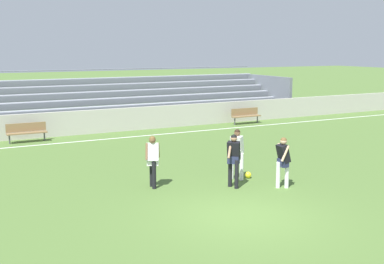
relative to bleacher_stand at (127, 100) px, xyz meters
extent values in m
plane|color=#4C6B30|center=(-3.05, -17.18, -1.30)|extent=(160.00, 160.00, 0.00)
cube|color=white|center=(-3.05, -5.02, -1.30)|extent=(44.00, 0.12, 0.01)
cube|color=#BCB7AD|center=(-3.05, -3.21, -0.69)|extent=(48.00, 0.16, 1.23)
cube|color=#9EA3AD|center=(0.00, -2.38, -0.95)|extent=(20.57, 0.36, 0.08)
cube|color=slate|center=(0.00, -2.58, -1.13)|extent=(20.57, 0.04, 0.35)
cube|color=#9EA3AD|center=(0.00, -1.58, -0.60)|extent=(20.57, 0.36, 0.08)
cube|color=slate|center=(0.00, -1.78, -0.78)|extent=(20.57, 0.04, 0.35)
cube|color=#9EA3AD|center=(0.00, -0.78, -0.25)|extent=(20.57, 0.36, 0.08)
cube|color=slate|center=(0.00, -0.98, -0.43)|extent=(20.57, 0.04, 0.35)
cube|color=#9EA3AD|center=(0.00, 0.02, 0.10)|extent=(20.57, 0.36, 0.08)
cube|color=slate|center=(0.00, -0.18, -0.08)|extent=(20.57, 0.04, 0.35)
cube|color=#9EA3AD|center=(0.00, 0.82, 0.45)|extent=(20.57, 0.36, 0.08)
cube|color=slate|center=(0.00, 0.62, 0.27)|extent=(20.57, 0.04, 0.35)
cube|color=#9EA3AD|center=(0.00, 1.62, 0.80)|extent=(20.57, 0.36, 0.08)
cube|color=slate|center=(0.00, 1.42, 0.63)|extent=(20.57, 0.04, 0.35)
cube|color=#9EA3AD|center=(0.00, 2.41, 1.15)|extent=(20.57, 0.36, 0.08)
cube|color=slate|center=(0.00, 2.21, 0.98)|extent=(20.57, 0.04, 0.35)
cube|color=slate|center=(10.19, 0.02, -0.08)|extent=(0.20, 5.15, 2.45)
cylinder|color=slate|center=(0.00, 2.66, 1.70)|extent=(20.57, 0.06, 0.06)
cube|color=olive|center=(5.72, -4.15, -0.85)|extent=(1.80, 0.40, 0.06)
cube|color=olive|center=(5.72, -3.97, -0.60)|extent=(1.80, 0.05, 0.40)
cylinder|color=#47474C|center=(4.94, -4.15, -1.08)|extent=(0.07, 0.07, 0.45)
cylinder|color=#47474C|center=(6.50, -4.15, -1.08)|extent=(0.07, 0.07, 0.45)
cube|color=olive|center=(-6.44, -4.15, -0.85)|extent=(1.80, 0.40, 0.06)
cube|color=olive|center=(-6.44, -3.97, -0.60)|extent=(1.80, 0.05, 0.40)
cylinder|color=#47474C|center=(-7.22, -4.15, -1.08)|extent=(0.07, 0.07, 0.45)
cylinder|color=#47474C|center=(-5.66, -4.15, -1.08)|extent=(0.07, 0.07, 0.45)
cylinder|color=white|center=(-1.35, -13.92, -0.84)|extent=(0.13, 0.13, 0.92)
cylinder|color=white|center=(-1.16, -14.22, -0.84)|extent=(0.13, 0.13, 0.92)
cube|color=white|center=(-1.25, -14.07, -0.40)|extent=(0.38, 0.42, 0.24)
cube|color=white|center=(-1.25, -14.07, -0.10)|extent=(0.47, 0.49, 0.59)
cylinder|color=brown|center=(-1.06, -13.97, -0.06)|extent=(0.35, 0.26, 0.46)
cylinder|color=brown|center=(-1.45, -14.16, -0.06)|extent=(0.35, 0.26, 0.46)
sphere|color=brown|center=(-1.25, -14.07, 0.28)|extent=(0.21, 0.21, 0.21)
sphere|color=black|center=(-1.25, -14.07, 0.30)|extent=(0.20, 0.20, 0.20)
cylinder|color=black|center=(-1.89, -14.69, -0.84)|extent=(0.13, 0.13, 0.92)
cylinder|color=black|center=(-1.83, -14.97, -0.84)|extent=(0.13, 0.13, 0.92)
cube|color=#232847|center=(-1.86, -14.83, -0.41)|extent=(0.41, 0.41, 0.24)
cube|color=black|center=(-1.86, -14.83, -0.11)|extent=(0.49, 0.49, 0.59)
cylinder|color=#A87A5B|center=(-1.67, -14.76, -0.07)|extent=(0.30, 0.30, 0.48)
cylinder|color=#A87A5B|center=(-2.05, -14.89, -0.07)|extent=(0.30, 0.30, 0.48)
sphere|color=#A87A5B|center=(-1.86, -14.83, 0.28)|extent=(0.21, 0.21, 0.21)
sphere|color=black|center=(-1.86, -14.83, 0.30)|extent=(0.20, 0.20, 0.20)
cylinder|color=black|center=(-4.13, -13.80, -0.87)|extent=(0.13, 0.13, 0.87)
cylinder|color=black|center=(-4.10, -13.53, -0.87)|extent=(0.13, 0.13, 0.87)
cube|color=white|center=(-4.11, -13.67, -0.46)|extent=(0.42, 0.36, 0.24)
cube|color=white|center=(-4.11, -13.67, -0.16)|extent=(0.51, 0.52, 0.60)
cylinder|color=brown|center=(-4.31, -13.67, -0.12)|extent=(0.18, 0.26, 0.51)
cylinder|color=brown|center=(-3.91, -13.66, -0.12)|extent=(0.18, 0.26, 0.51)
sphere|color=brown|center=(-4.11, -13.67, 0.23)|extent=(0.21, 0.21, 0.21)
sphere|color=brown|center=(-4.11, -13.67, 0.25)|extent=(0.20, 0.20, 0.20)
cylinder|color=white|center=(-0.63, -15.50, -0.89)|extent=(0.13, 0.13, 0.83)
cylinder|color=white|center=(-0.39, -15.63, -0.89)|extent=(0.13, 0.13, 0.83)
cube|color=#232847|center=(-0.51, -15.57, -0.49)|extent=(0.25, 0.38, 0.24)
cube|color=black|center=(-0.51, -15.57, -0.19)|extent=(0.38, 0.41, 0.60)
cylinder|color=#D6A884|center=(-0.44, -15.38, -0.16)|extent=(0.30, 0.10, 0.50)
cylinder|color=#D6A884|center=(-0.57, -15.75, -0.16)|extent=(0.30, 0.10, 0.50)
sphere|color=#D6A884|center=(-0.51, -15.57, 0.19)|extent=(0.21, 0.21, 0.21)
sphere|color=brown|center=(-0.51, -15.57, 0.21)|extent=(0.20, 0.20, 0.20)
sphere|color=yellow|center=(-0.82, -14.11, -1.19)|extent=(0.22, 0.22, 0.22)
camera|label=1|loc=(-9.83, -27.42, 3.06)|focal=45.55mm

